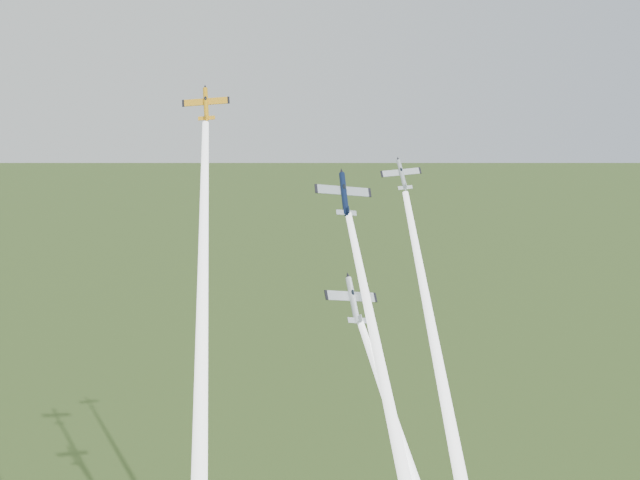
{
  "coord_description": "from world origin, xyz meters",
  "views": [
    {
      "loc": [
        -32.26,
        -112.75,
        115.98
      ],
      "look_at": [
        0.0,
        -6.0,
        92.0
      ],
      "focal_mm": 45.0,
      "sensor_mm": 36.0,
      "label": 1
    }
  ],
  "objects_px": {
    "plane_yellow": "(206,104)",
    "plane_silver_low": "(353,300)",
    "plane_navy": "(344,194)",
    "plane_silver_right": "(402,174)"
  },
  "relations": [
    {
      "from": "plane_yellow",
      "to": "plane_silver_right",
      "type": "xyz_separation_m",
      "value": [
        30.53,
        -0.18,
        -11.33
      ]
    },
    {
      "from": "plane_silver_right",
      "to": "plane_yellow",
      "type": "bearing_deg",
      "value": -175.74
    },
    {
      "from": "plane_navy",
      "to": "plane_silver_right",
      "type": "relative_size",
      "value": 1.33
    },
    {
      "from": "plane_navy",
      "to": "plane_silver_right",
      "type": "height_order",
      "value": "plane_silver_right"
    },
    {
      "from": "plane_silver_low",
      "to": "plane_yellow",
      "type": "bearing_deg",
      "value": 125.91
    },
    {
      "from": "plane_yellow",
      "to": "plane_silver_right",
      "type": "bearing_deg",
      "value": 12.19
    },
    {
      "from": "plane_yellow",
      "to": "plane_navy",
      "type": "xyz_separation_m",
      "value": [
        18.9,
        -6.32,
        -12.96
      ]
    },
    {
      "from": "plane_yellow",
      "to": "plane_silver_low",
      "type": "bearing_deg",
      "value": -28.6
    },
    {
      "from": "plane_silver_right",
      "to": "plane_silver_low",
      "type": "xyz_separation_m",
      "value": [
        -13.21,
        -14.95,
        -15.16
      ]
    },
    {
      "from": "plane_silver_low",
      "to": "plane_navy",
      "type": "bearing_deg",
      "value": 66.86
    }
  ]
}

